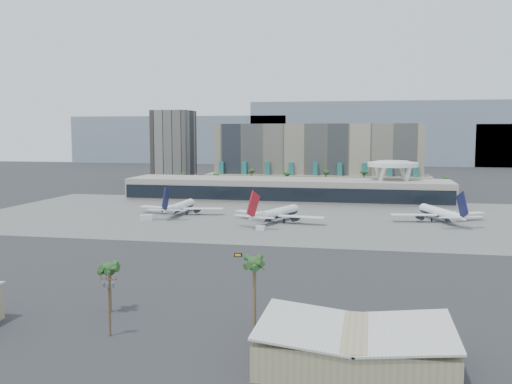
% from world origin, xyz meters
% --- Properties ---
extents(ground, '(900.00, 900.00, 0.00)m').
position_xyz_m(ground, '(0.00, 0.00, 0.00)').
color(ground, '#232326').
rests_on(ground, ground).
extents(apron_pad, '(260.00, 130.00, 0.06)m').
position_xyz_m(apron_pad, '(0.00, 55.00, 0.03)').
color(apron_pad, '#5B5B59').
rests_on(apron_pad, ground).
extents(mountain_ridge, '(680.00, 60.00, 70.00)m').
position_xyz_m(mountain_ridge, '(27.88, 470.00, 29.89)').
color(mountain_ridge, gray).
rests_on(mountain_ridge, ground).
extents(hotel, '(140.00, 30.00, 42.00)m').
position_xyz_m(hotel, '(10.00, 174.41, 16.81)').
color(hotel, gray).
rests_on(hotel, ground).
extents(office_tower, '(30.00, 30.00, 52.00)m').
position_xyz_m(office_tower, '(-95.00, 200.00, 22.94)').
color(office_tower, black).
rests_on(office_tower, ground).
extents(terminal, '(170.00, 32.50, 14.50)m').
position_xyz_m(terminal, '(0.00, 109.84, 6.52)').
color(terminal, '#A0998C').
rests_on(terminal, ground).
extents(saucer_structure, '(26.00, 26.00, 21.89)m').
position_xyz_m(saucer_structure, '(55.00, 116.00, 18.45)').
color(saucer_structure, white).
rests_on(saucer_structure, ground).
extents(palm_row, '(157.80, 2.80, 13.10)m').
position_xyz_m(palm_row, '(7.00, 145.00, 10.50)').
color(palm_row, brown).
rests_on(palm_row, ground).
extents(hangar_right, '(30.55, 20.60, 6.89)m').
position_xyz_m(hangar_right, '(42.00, -100.00, 2.95)').
color(hangar_right, '#968D64').
rests_on(hangar_right, ground).
extents(utility_pole, '(3.20, 0.85, 12.00)m').
position_xyz_m(utility_pole, '(-2.00, -96.09, 7.14)').
color(utility_pole, '#4C3826').
rests_on(utility_pole, ground).
extents(airliner_left, '(39.36, 40.49, 13.98)m').
position_xyz_m(airliner_left, '(-39.80, 52.12, 3.53)').
color(airliner_left, white).
rests_on(airliner_left, ground).
extents(airliner_centre, '(39.43, 40.73, 14.71)m').
position_xyz_m(airliner_centre, '(6.17, 39.00, 3.71)').
color(airliner_centre, white).
rests_on(airliner_centre, ground).
extents(airliner_right, '(39.20, 40.50, 14.60)m').
position_xyz_m(airliner_right, '(72.18, 53.57, 3.68)').
color(airliner_right, white).
rests_on(airliner_right, ground).
extents(service_vehicle_a, '(5.58, 4.09, 2.46)m').
position_xyz_m(service_vehicle_a, '(-47.70, 32.25, 1.23)').
color(service_vehicle_a, silver).
rests_on(service_vehicle_a, ground).
extents(service_vehicle_b, '(3.63, 2.51, 1.71)m').
position_xyz_m(service_vehicle_b, '(3.57, 19.18, 0.86)').
color(service_vehicle_b, silver).
rests_on(service_vehicle_b, ground).
extents(taxiway_sign, '(2.43, 0.87, 1.10)m').
position_xyz_m(taxiway_sign, '(5.69, -27.05, 0.54)').
color(taxiway_sign, black).
rests_on(taxiway_sign, ground).
extents(near_palm_a, '(6.00, 6.00, 10.42)m').
position_xyz_m(near_palm_a, '(-8.19, -83.11, 7.61)').
color(near_palm_a, brown).
rests_on(near_palm_a, ground).
extents(near_palm_b, '(6.00, 6.00, 13.46)m').
position_xyz_m(near_palm_b, '(22.60, -85.23, 10.59)').
color(near_palm_b, brown).
rests_on(near_palm_b, ground).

